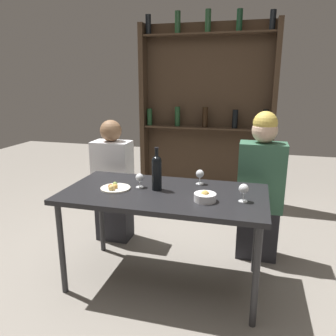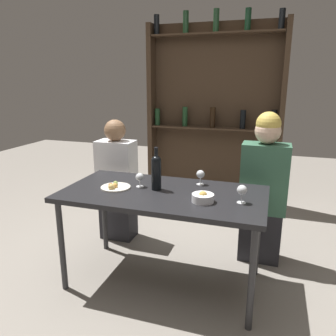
{
  "view_description": "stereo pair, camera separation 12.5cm",
  "coord_description": "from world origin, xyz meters",
  "views": [
    {
      "loc": [
        0.61,
        -2.18,
        1.54
      ],
      "look_at": [
        0.0,
        0.11,
        0.9
      ],
      "focal_mm": 35.0,
      "sensor_mm": 36.0,
      "label": 1
    },
    {
      "loc": [
        0.73,
        -2.15,
        1.54
      ],
      "look_at": [
        0.0,
        0.11,
        0.9
      ],
      "focal_mm": 35.0,
      "sensor_mm": 36.0,
      "label": 2
    }
  ],
  "objects": [
    {
      "name": "ground_plane",
      "position": [
        0.0,
        0.0,
        0.0
      ],
      "size": [
        10.0,
        10.0,
        0.0
      ],
      "primitive_type": "plane",
      "color": "gray"
    },
    {
      "name": "dining_table",
      "position": [
        0.0,
        0.0,
        0.68
      ],
      "size": [
        1.48,
        0.76,
        0.75
      ],
      "color": "black",
      "rests_on": "ground_plane"
    },
    {
      "name": "wine_rack_wall",
      "position": [
        -0.0,
        1.98,
        1.17
      ],
      "size": [
        1.69,
        0.21,
        2.33
      ],
      "color": "#38281C",
      "rests_on": "ground_plane"
    },
    {
      "name": "wine_bottle",
      "position": [
        -0.06,
        0.03,
        0.89
      ],
      "size": [
        0.07,
        0.07,
        0.32
      ],
      "color": "black",
      "rests_on": "dining_table"
    },
    {
      "name": "wine_glass_0",
      "position": [
        0.22,
        0.25,
        0.82
      ],
      "size": [
        0.06,
        0.06,
        0.12
      ],
      "color": "silver",
      "rests_on": "dining_table"
    },
    {
      "name": "wine_glass_1",
      "position": [
        0.57,
        -0.06,
        0.83
      ],
      "size": [
        0.07,
        0.07,
        0.12
      ],
      "color": "silver",
      "rests_on": "dining_table"
    },
    {
      "name": "wine_glass_2",
      "position": [
        -0.21,
        0.05,
        0.82
      ],
      "size": [
        0.06,
        0.06,
        0.11
      ],
      "color": "silver",
      "rests_on": "dining_table"
    },
    {
      "name": "food_plate_0",
      "position": [
        -0.37,
        -0.04,
        0.76
      ],
      "size": [
        0.22,
        0.22,
        0.05
      ],
      "color": "silver",
      "rests_on": "dining_table"
    },
    {
      "name": "snack_bowl",
      "position": [
        0.32,
        -0.11,
        0.78
      ],
      "size": [
        0.15,
        0.15,
        0.08
      ],
      "color": "white",
      "rests_on": "dining_table"
    },
    {
      "name": "seated_person_left",
      "position": [
        -0.68,
        0.59,
        0.56
      ],
      "size": [
        0.36,
        0.22,
        1.18
      ],
      "color": "#26262B",
      "rests_on": "ground_plane"
    },
    {
      "name": "seated_person_right",
      "position": [
        0.69,
        0.59,
        0.64
      ],
      "size": [
        0.38,
        0.22,
        1.3
      ],
      "color": "#26262B",
      "rests_on": "ground_plane"
    }
  ]
}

